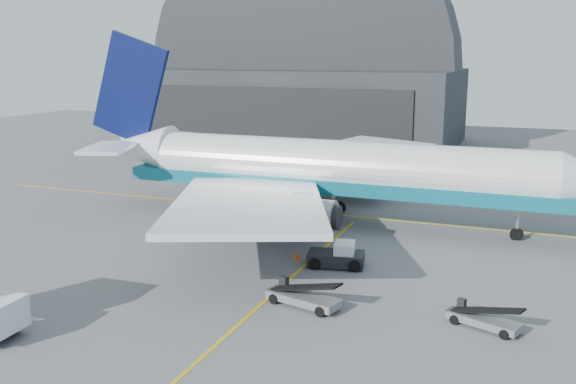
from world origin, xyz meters
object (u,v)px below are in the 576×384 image
at_px(belt_loader_b, 484,319).
at_px(belt_loader_a, 303,297).
at_px(airliner, 323,169).
at_px(pushback_tug, 338,257).

bearing_deg(belt_loader_b, belt_loader_a, -155.50).
bearing_deg(belt_loader_a, airliner, 119.39).
xyz_separation_m(pushback_tug, belt_loader_b, (10.41, -6.99, -0.19)).
bearing_deg(belt_loader_b, airliner, 150.41).
distance_m(pushback_tug, belt_loader_a, 7.69).
xyz_separation_m(pushback_tug, belt_loader_a, (0.20, -7.69, -0.11)).
bearing_deg(airliner, pushback_tug, -66.75).
height_order(airliner, pushback_tug, airliner).
bearing_deg(belt_loader_b, pushback_tug, 166.72).
xyz_separation_m(airliner, pushback_tug, (4.88, -11.36, -4.03)).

